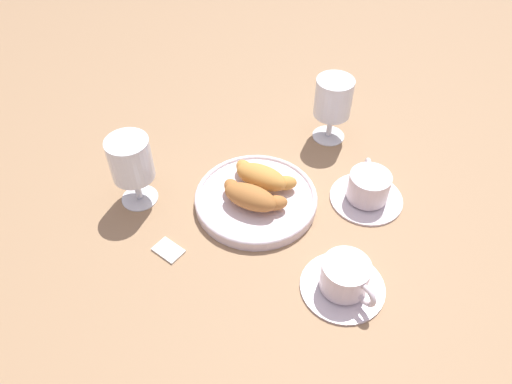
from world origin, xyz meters
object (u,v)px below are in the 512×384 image
object	(u,v)px
croissant_small	(262,177)
coffee_cup_near	(368,189)
juice_glass_left	(131,162)
pastry_plate	(256,199)
croissant_large	(251,197)
coffee_cup_far	(345,279)
juice_glass_right	(333,100)
sugar_packet	(168,250)

from	to	relation	value
croissant_small	coffee_cup_near	world-z (taller)	croissant_small
coffee_cup_near	juice_glass_left	bearing A→B (deg)	-166.82
pastry_plate	croissant_large	bearing A→B (deg)	-96.83
pastry_plate	coffee_cup_far	xyz separation A→B (m)	(0.18, -0.15, 0.01)
croissant_small	juice_glass_right	size ratio (longest dim) A/B	0.95
croissant_large	juice_glass_right	size ratio (longest dim) A/B	0.96
juice_glass_left	coffee_cup_far	bearing A→B (deg)	-15.71
croissant_large	juice_glass_right	world-z (taller)	juice_glass_right
croissant_small	coffee_cup_far	xyz separation A→B (m)	(0.17, -0.18, -0.02)
pastry_plate	sugar_packet	distance (m)	0.19
juice_glass_right	sugar_packet	xyz separation A→B (m)	(-0.23, -0.37, -0.09)
croissant_large	juice_glass_left	xyz separation A→B (m)	(-0.21, -0.01, 0.05)
coffee_cup_near	coffee_cup_far	distance (m)	0.21
coffee_cup_near	juice_glass_right	world-z (taller)	juice_glass_right
pastry_plate	sugar_packet	size ratio (longest dim) A/B	4.54
croissant_large	sugar_packet	distance (m)	0.17
pastry_plate	croissant_large	distance (m)	0.04
croissant_small	coffee_cup_near	size ratio (longest dim) A/B	0.98
coffee_cup_near	juice_glass_right	size ratio (longest dim) A/B	0.97
croissant_large	sugar_packet	bearing A→B (deg)	-134.60
croissant_large	croissant_small	size ratio (longest dim) A/B	1.01
coffee_cup_near	croissant_small	bearing A→B (deg)	-171.67
juice_glass_right	pastry_plate	bearing A→B (deg)	-115.09
croissant_large	coffee_cup_far	world-z (taller)	croissant_large
croissant_large	pastry_plate	bearing A→B (deg)	83.17
coffee_cup_far	croissant_large	bearing A→B (deg)	145.39
croissant_large	juice_glass_left	size ratio (longest dim) A/B	0.96
pastry_plate	croissant_small	bearing A→B (deg)	81.78
coffee_cup_near	coffee_cup_far	world-z (taller)	same
coffee_cup_near	juice_glass_right	xyz separation A→B (m)	(-0.09, 0.17, 0.07)
pastry_plate	juice_glass_right	bearing A→B (deg)	64.91
juice_glass_left	juice_glass_right	size ratio (longest dim) A/B	1.00
coffee_cup_near	pastry_plate	bearing A→B (deg)	-163.52
juice_glass_right	sugar_packet	world-z (taller)	juice_glass_right
pastry_plate	coffee_cup_near	bearing A→B (deg)	16.48
pastry_plate	croissant_small	distance (m)	0.04
coffee_cup_far	sugar_packet	bearing A→B (deg)	178.82
pastry_plate	croissant_small	world-z (taller)	croissant_small
croissant_large	coffee_cup_far	bearing A→B (deg)	-34.61
coffee_cup_far	sugar_packet	world-z (taller)	coffee_cup_far
juice_glass_right	sugar_packet	size ratio (longest dim) A/B	2.80
juice_glass_left	pastry_plate	bearing A→B (deg)	10.05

